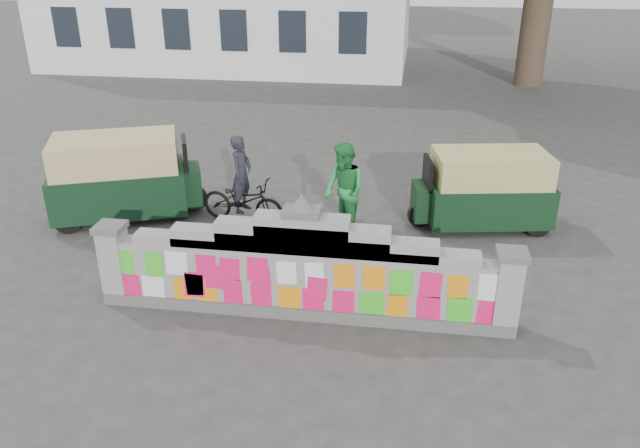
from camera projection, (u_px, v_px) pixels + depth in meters
The scene contains 7 objects.
ground at pixel (303, 314), 9.74m from camera, with size 100.00×100.00×0.00m, color #383533.
parapet_wall at pixel (303, 272), 9.42m from camera, with size 6.48×0.44×2.01m.
cyclist_bike at pixel (243, 201), 12.73m from camera, with size 0.62×1.78×0.94m, color black.
cyclist_rider at pixel (242, 186), 12.59m from camera, with size 0.58×0.38×1.59m, color #212229.
pedestrian at pixel (344, 191), 11.98m from camera, with size 0.90×0.70×1.86m, color #268C3E.
rickshaw_left at pixel (122, 176), 12.83m from camera, with size 3.19×2.32×1.72m.
rickshaw_right at pixel (485, 189), 12.43m from camera, with size 2.87×1.70×1.54m.
Camera 1 is at (1.49, -8.14, 5.33)m, focal length 35.00 mm.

